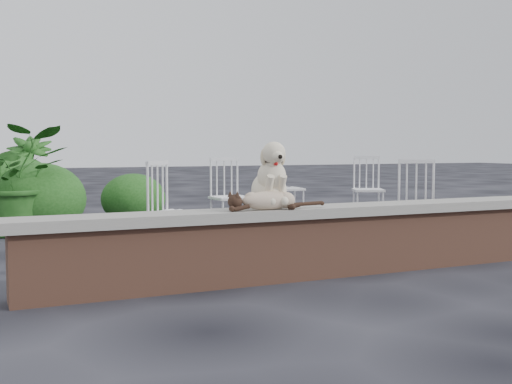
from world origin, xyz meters
name	(u,v)px	position (x,y,z in m)	size (l,w,h in m)	color
ground	(378,270)	(0.00, 0.00, 0.00)	(60.00, 60.00, 0.00)	black
brick_wall	(378,242)	(0.00, 0.00, 0.25)	(6.00, 0.30, 0.50)	brown
capstone	(379,208)	(0.00, 0.00, 0.54)	(6.20, 0.40, 0.08)	slate
dog	(269,174)	(-1.02, 0.06, 0.85)	(0.35, 0.47, 0.54)	beige
cat	(268,199)	(-1.10, -0.09, 0.66)	(0.98, 0.23, 0.17)	tan
chair_a	(176,211)	(-1.47, 1.14, 0.47)	(0.56, 0.56, 0.94)	white
chair_b	(231,196)	(-0.30, 2.65, 0.47)	(0.56, 0.56, 0.94)	white
chair_c	(412,202)	(1.17, 1.02, 0.47)	(0.56, 0.56, 0.94)	white
chair_e	(288,188)	(1.11, 3.85, 0.47)	(0.56, 0.56, 0.94)	white
chair_d	(368,189)	(2.05, 3.13, 0.47)	(0.56, 0.56, 0.94)	white
potted_plant_a	(16,180)	(-2.68, 3.67, 0.67)	(1.20, 1.04, 1.33)	#194614
potted_plant_b	(28,178)	(-2.41, 5.31, 0.62)	(0.70, 0.70, 1.24)	#194614
shrubbery	(43,195)	(-2.27, 4.63, 0.42)	(2.68, 2.46, 1.02)	#194614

